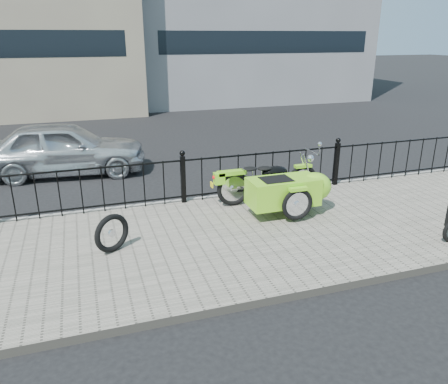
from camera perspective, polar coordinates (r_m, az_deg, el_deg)
name	(u,v)px	position (r m, az deg, el deg)	size (l,w,h in m)	color
ground	(201,233)	(7.78, -3.00, -5.40)	(120.00, 120.00, 0.00)	black
sidewalk	(209,242)	(7.32, -1.95, -6.56)	(30.00, 3.80, 0.12)	slate
curb	(182,202)	(9.04, -5.46, -1.35)	(30.00, 0.10, 0.12)	gray
iron_fence	(183,180)	(8.74, -5.36, 1.56)	(14.11, 0.11, 1.08)	black
motorcycle_sidecar	(288,188)	(8.32, 8.40, 0.55)	(2.28, 1.47, 0.98)	black
spare_tire	(112,233)	(6.98, -14.43, -5.23)	(0.62, 0.62, 0.09)	black
sedan_car	(64,148)	(11.57, -20.18, 5.38)	(1.58, 3.92, 1.34)	silver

